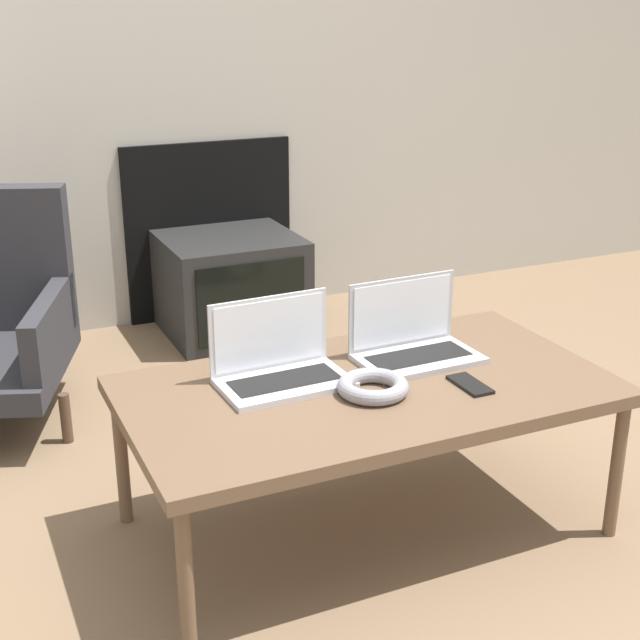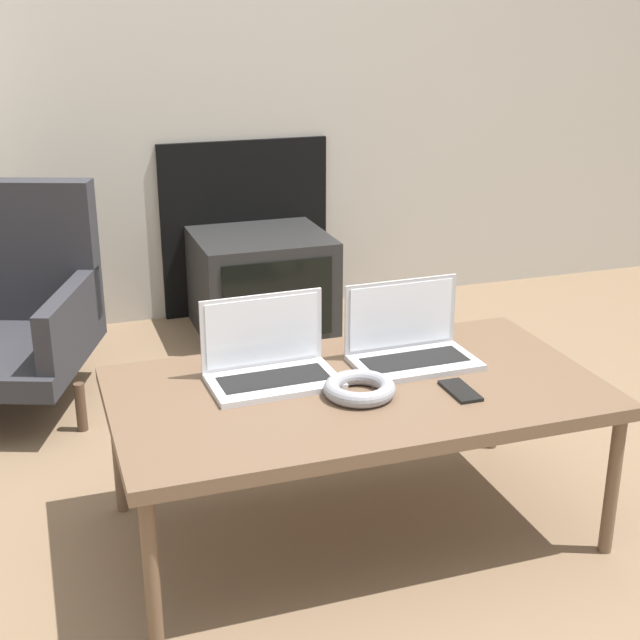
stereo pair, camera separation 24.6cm
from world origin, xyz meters
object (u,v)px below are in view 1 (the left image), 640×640
Objects in this scene: laptop_right at (412,340)px; tv at (231,285)px; laptop_left at (279,363)px; phone at (470,385)px; headphones at (373,386)px.

tv is at bearing 89.72° from laptop_right.
laptop_left is 0.50m from phone.
laptop_left is at bearing 151.53° from phone.
phone is at bearing -14.04° from headphones.
laptop_right is at bearing -89.04° from tv.
tv is (-0.03, 1.50, -0.27)m from laptop_right.
laptop_left reaches higher than tv.
headphones is at bearing -96.49° from tv.
laptop_left is 0.40m from laptop_right.
laptop_right is 1.52m from tv.
laptop_right is at bearing -1.87° from laptop_left.
laptop_left is 1.86× the size of headphones.
laptop_right reaches higher than tv.
laptop_left is at bearing -104.17° from tv.
laptop_right is 1.85× the size of headphones.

